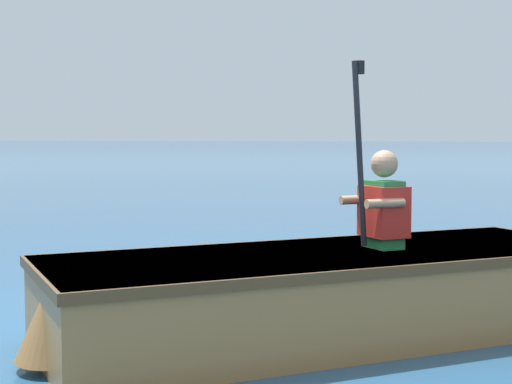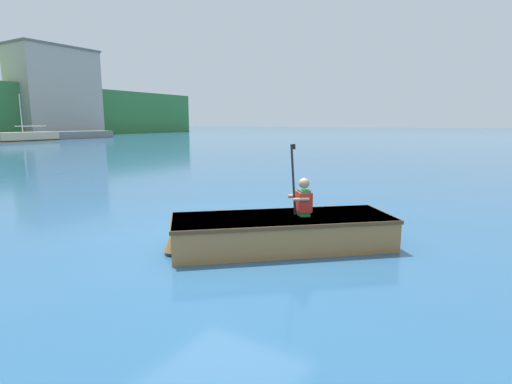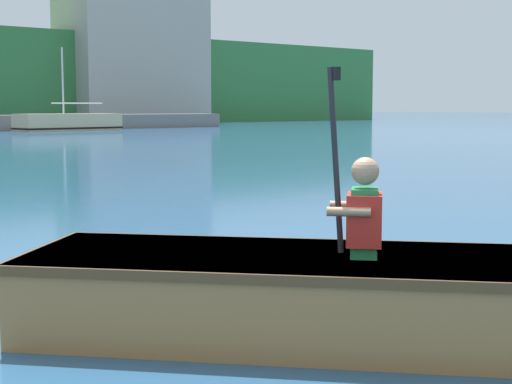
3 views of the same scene
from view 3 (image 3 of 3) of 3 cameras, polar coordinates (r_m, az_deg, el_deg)
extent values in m
plane|color=#28567F|center=(5.56, -5.65, -8.76)|extent=(300.00, 300.00, 0.00)
cube|color=#B2A899|center=(67.68, -8.97, 10.30)|extent=(11.60, 6.45, 12.55)
cube|color=#CCB789|center=(46.73, -13.48, 4.95)|extent=(6.23, 2.49, 1.00)
cube|color=black|center=(46.74, -13.47, 4.56)|extent=(6.28, 2.54, 0.10)
cylinder|color=silver|center=(46.59, -13.88, 7.88)|extent=(0.10, 0.10, 3.78)
cylinder|color=silver|center=(47.04, -12.87, 6.32)|extent=(3.34, 0.34, 0.07)
cube|color=#A3703D|center=(4.94, 3.72, -7.55)|extent=(3.21, 3.40, 0.52)
cube|color=brown|center=(4.89, 3.74, -4.93)|extent=(3.26, 3.46, 0.06)
cube|color=brown|center=(4.89, 3.74, -5.04)|extent=(2.72, 2.89, 0.02)
cone|color=#A3703D|center=(5.35, -14.58, -6.38)|extent=(0.59, 0.59, 0.47)
cube|color=#A3703D|center=(4.87, 6.81, -5.23)|extent=(0.95, 0.87, 0.03)
cube|color=#267F3F|center=(4.83, 7.89, -2.22)|extent=(0.29, 0.28, 0.42)
cube|color=red|center=(4.82, 7.89, -1.98)|extent=(0.36, 0.35, 0.32)
sphere|color=tan|center=(4.79, 7.95, 1.52)|extent=(0.17, 0.17, 0.17)
cylinder|color=tan|center=(4.97, 6.90, -0.99)|extent=(0.21, 0.23, 0.06)
cylinder|color=tan|center=(4.67, 6.76, -1.45)|extent=(0.21, 0.23, 0.06)
cylinder|color=#232328|center=(4.79, 5.80, 2.27)|extent=(0.10, 0.11, 1.13)
cylinder|color=black|center=(4.79, 5.87, 8.56)|extent=(0.05, 0.05, 0.08)
camera|label=1|loc=(2.88, -67.19, -1.88)|focal=55.00mm
camera|label=2|loc=(2.41, -115.79, 11.11)|focal=28.00mm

